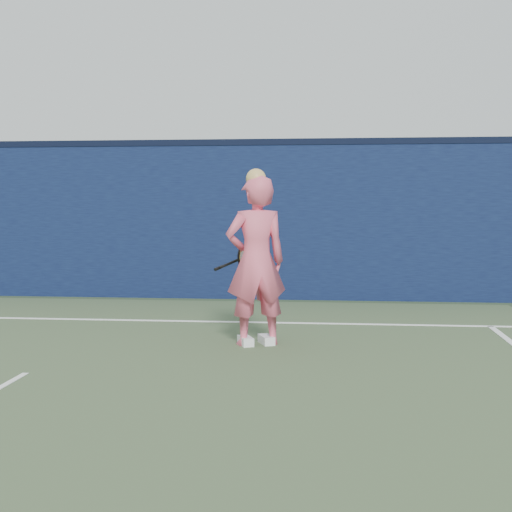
# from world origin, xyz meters

# --- Properties ---
(backstop_wall) EXTENTS (24.00, 0.40, 2.50)m
(backstop_wall) POSITION_xyz_m (0.00, 6.50, 1.25)
(backstop_wall) COLOR #0B1233
(backstop_wall) RESTS_ON ground
(wall_cap) EXTENTS (24.00, 0.42, 0.10)m
(wall_cap) POSITION_xyz_m (0.00, 6.50, 2.55)
(wall_cap) COLOR black
(wall_cap) RESTS_ON backstop_wall
(player) EXTENTS (0.80, 0.67, 1.94)m
(player) POSITION_xyz_m (1.96, 2.57, 0.94)
(player) COLOR #ED5C77
(player) RESTS_ON ground
(racket) EXTENTS (0.44, 0.45, 0.32)m
(racket) POSITION_xyz_m (1.77, 3.02, 0.93)
(racket) COLOR black
(racket) RESTS_ON ground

